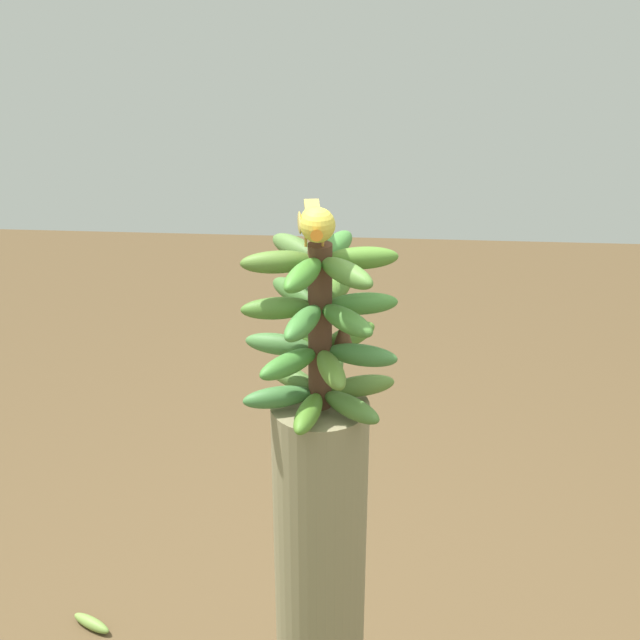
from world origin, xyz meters
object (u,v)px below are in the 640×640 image
banana_tree (320,618)px  perched_bird (315,224)px  fallen_banana (91,623)px  banana_bunch (320,328)px

banana_tree → perched_bird: size_ratio=5.05×
fallen_banana → banana_bunch: bearing=-33.5°
banana_bunch → fallen_banana: 1.57m
banana_bunch → perched_bird: size_ratio=1.54×
banana_tree → banana_bunch: bearing=55.3°
banana_bunch → fallen_banana: bearing=146.5°
banana_tree → fallen_banana: 1.05m
banana_tree → banana_bunch: 0.74m
banana_tree → banana_bunch: banana_bunch is taller
banana_bunch → fallen_banana: (-0.74, 0.49, -1.29)m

